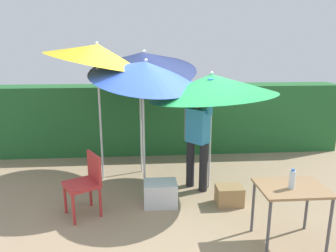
# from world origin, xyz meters

# --- Properties ---
(ground_plane) EXTENTS (24.00, 24.00, 0.00)m
(ground_plane) POSITION_xyz_m (0.00, 0.00, 0.00)
(ground_plane) COLOR #9E8466
(hedge_row) EXTENTS (8.00, 0.70, 1.52)m
(hedge_row) POSITION_xyz_m (0.00, 2.34, 0.76)
(hedge_row) COLOR #23602D
(hedge_row) RESTS_ON ground_plane
(umbrella_rainbow) EXTENTS (1.98, 1.98, 2.53)m
(umbrella_rainbow) POSITION_xyz_m (-0.40, 1.09, 2.08)
(umbrella_rainbow) COLOR silver
(umbrella_rainbow) RESTS_ON ground_plane
(umbrella_orange) EXTENTS (2.08, 2.07, 2.05)m
(umbrella_orange) POSITION_xyz_m (0.69, 0.30, 1.75)
(umbrella_orange) COLOR silver
(umbrella_orange) RESTS_ON ground_plane
(umbrella_yellow) EXTENTS (1.77, 1.74, 2.39)m
(umbrella_yellow) POSITION_xyz_m (-0.37, 0.41, 1.97)
(umbrella_yellow) COLOR silver
(umbrella_yellow) RESTS_ON ground_plane
(umbrella_navy) EXTENTS (1.73, 1.70, 2.56)m
(umbrella_navy) POSITION_xyz_m (-1.15, 0.85, 2.23)
(umbrella_navy) COLOR silver
(umbrella_navy) RESTS_ON ground_plane
(person_vendor) EXTENTS (0.44, 0.47, 1.88)m
(person_vendor) POSITION_xyz_m (0.48, 0.29, 0.93)
(person_vendor) COLOR black
(person_vendor) RESTS_ON ground_plane
(chair_plastic) EXTENTS (0.60, 0.60, 0.89)m
(chair_plastic) POSITION_xyz_m (-1.22, -0.43, 0.51)
(chair_plastic) COLOR #B72D2D
(chair_plastic) RESTS_ON ground_plane
(cooler_box) EXTENTS (0.50, 0.37, 0.37)m
(cooler_box) POSITION_xyz_m (-0.16, -0.25, 0.18)
(cooler_box) COLOR silver
(cooler_box) RESTS_ON ground_plane
(crate_cardboard) EXTENTS (0.40, 0.30, 0.29)m
(crate_cardboard) POSITION_xyz_m (0.89, -0.32, 0.15)
(crate_cardboard) COLOR #9E7A4C
(crate_cardboard) RESTS_ON ground_plane
(folding_table) EXTENTS (0.80, 0.60, 0.74)m
(folding_table) POSITION_xyz_m (1.35, -1.32, 0.65)
(folding_table) COLOR #4C4C51
(folding_table) RESTS_ON ground_plane
(bottle_water) EXTENTS (0.07, 0.07, 0.24)m
(bottle_water) POSITION_xyz_m (1.32, -1.37, 0.85)
(bottle_water) COLOR silver
(bottle_water) RESTS_ON folding_table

